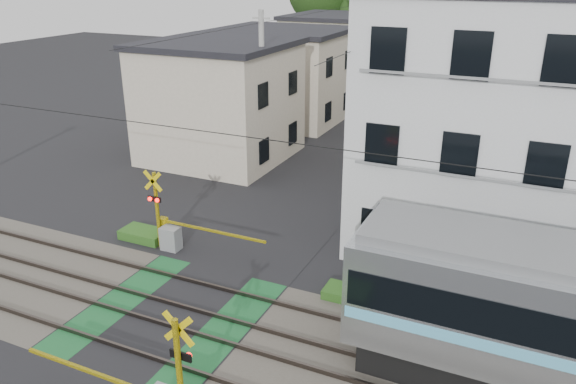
% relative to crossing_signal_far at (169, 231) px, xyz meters
% --- Properties ---
extents(ground, '(120.00, 120.00, 0.00)m').
position_rel_crossing_signal_far_xyz_m(ground, '(2.59, -3.65, -0.71)').
color(ground, black).
extents(track_bed, '(120.00, 120.00, 0.14)m').
position_rel_crossing_signal_far_xyz_m(track_bed, '(2.59, -3.65, -0.67)').
color(track_bed, '#47423A').
rests_on(track_bed, ground).
extents(crossing_signal_far, '(4.74, 0.65, 3.09)m').
position_rel_crossing_signal_far_xyz_m(crossing_signal_far, '(0.00, 0.00, 0.00)').
color(crossing_signal_far, yellow).
rests_on(crossing_signal_far, ground).
extents(apartment_block, '(10.20, 8.36, 9.30)m').
position_rel_crossing_signal_far_xyz_m(apartment_block, '(11.09, 5.84, 3.94)').
color(apartment_block, silver).
rests_on(apartment_block, ground).
extents(houses_row, '(22.07, 31.35, 6.80)m').
position_rel_crossing_signal_far_xyz_m(houses_row, '(2.84, 22.27, 2.53)').
color(houses_row, beige).
rests_on(houses_row, ground).
extents(tree_hill, '(40.00, 13.31, 11.98)m').
position_rel_crossing_signal_far_xyz_m(tree_hill, '(1.56, 45.01, 5.32)').
color(tree_hill, '#244517').
rests_on(tree_hill, ground).
extents(catenary, '(60.00, 5.04, 7.00)m').
position_rel_crossing_signal_far_xyz_m(catenary, '(8.59, -3.62, 2.98)').
color(catenary, '#2D2D33').
rests_on(catenary, ground).
extents(utility_poles, '(7.90, 42.00, 8.00)m').
position_rel_crossing_signal_far_xyz_m(utility_poles, '(1.53, 19.35, 3.37)').
color(utility_poles, '#A5A5A0').
rests_on(utility_poles, ground).
extents(pedestrian, '(0.69, 0.57, 1.63)m').
position_rel_crossing_signal_far_xyz_m(pedestrian, '(2.46, 30.54, 0.10)').
color(pedestrian, '#21272A').
rests_on(pedestrian, ground).
extents(weed_patches, '(10.25, 8.80, 0.40)m').
position_rel_crossing_signal_far_xyz_m(weed_patches, '(4.34, -3.74, -0.53)').
color(weed_patches, '#2D5E1E').
rests_on(weed_patches, ground).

